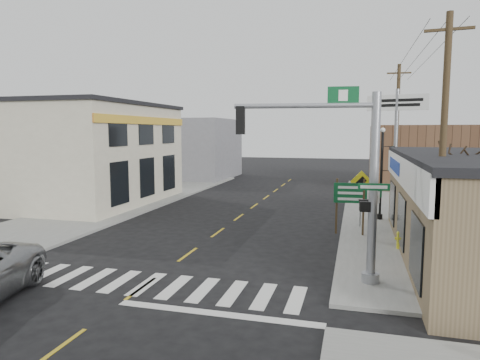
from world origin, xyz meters
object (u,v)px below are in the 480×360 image
(traffic_signal_pole, at_px, (350,167))
(utility_pole_near, at_px, (443,142))
(fire_hydrant, at_px, (399,239))
(utility_pole_far, at_px, (397,130))
(guide_sign, at_px, (350,199))
(dance_center_sign, at_px, (396,121))
(bare_tree, at_px, (464,152))
(lamp_post, at_px, (383,167))

(traffic_signal_pole, bearing_deg, utility_pole_near, 23.38)
(fire_hydrant, bearing_deg, utility_pole_far, 86.23)
(guide_sign, xyz_separation_m, utility_pole_near, (3.08, -4.83, 2.82))
(traffic_signal_pole, relative_size, dance_center_sign, 0.86)
(traffic_signal_pole, relative_size, guide_sign, 2.36)
(dance_center_sign, xyz_separation_m, bare_tree, (1.60, -9.78, -1.34))
(lamp_post, bearing_deg, traffic_signal_pole, -96.69)
(dance_center_sign, relative_size, utility_pole_near, 0.83)
(traffic_signal_pole, relative_size, lamp_post, 1.24)
(traffic_signal_pole, distance_m, guide_sign, 6.89)
(fire_hydrant, distance_m, utility_pole_far, 15.89)
(dance_center_sign, bearing_deg, lamp_post, -96.18)
(fire_hydrant, bearing_deg, guide_sign, 135.65)
(fire_hydrant, bearing_deg, traffic_signal_pole, -114.35)
(traffic_signal_pole, bearing_deg, bare_tree, 31.90)
(dance_center_sign, bearing_deg, traffic_signal_pole, -86.63)
(guide_sign, height_order, lamp_post, lamp_post)
(fire_hydrant, bearing_deg, lamp_post, 93.86)
(fire_hydrant, xyz_separation_m, dance_center_sign, (0.40, 8.44, 5.12))
(dance_center_sign, bearing_deg, fire_hydrant, -78.62)
(traffic_signal_pole, distance_m, fire_hydrant, 6.02)
(lamp_post, xyz_separation_m, utility_pole_far, (1.42, 8.94, 2.06))
(guide_sign, xyz_separation_m, dance_center_sign, (2.48, 6.40, 3.79))
(lamp_post, bearing_deg, dance_center_sign, 71.71)
(traffic_signal_pole, distance_m, utility_pole_near, 3.61)
(bare_tree, bearing_deg, traffic_signal_pole, -141.66)
(utility_pole_far, bearing_deg, traffic_signal_pole, -101.09)
(dance_center_sign, xyz_separation_m, utility_pole_far, (0.60, 6.73, -0.49))
(guide_sign, height_order, dance_center_sign, dance_center_sign)
(traffic_signal_pole, bearing_deg, dance_center_sign, 72.86)
(fire_hydrant, xyz_separation_m, utility_pole_far, (1.00, 15.17, 4.63))
(utility_pole_near, bearing_deg, guide_sign, 128.39)
(lamp_post, xyz_separation_m, utility_pole_near, (1.42, -9.02, 1.58))
(bare_tree, height_order, utility_pole_far, utility_pole_far)
(utility_pole_near, distance_m, utility_pole_far, 17.97)
(traffic_signal_pole, height_order, utility_pole_near, utility_pole_near)
(lamp_post, distance_m, utility_pole_near, 9.27)
(guide_sign, distance_m, utility_pole_near, 6.39)
(traffic_signal_pole, xyz_separation_m, fire_hydrant, (2.06, 4.55, -3.37))
(guide_sign, bearing_deg, utility_pole_far, 72.87)
(dance_center_sign, distance_m, utility_pole_near, 11.29)
(guide_sign, height_order, utility_pole_far, utility_pole_far)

